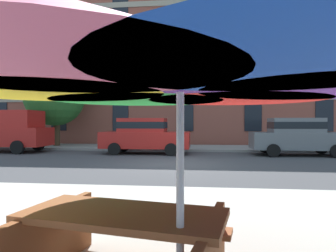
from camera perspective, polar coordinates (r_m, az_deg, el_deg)
ground_plane at (r=11.44m, az=0.83°, el=-7.21°), size 120.00×120.00×0.00m
sidewalk_far at (r=18.18m, az=2.88°, el=-4.10°), size 56.00×3.60×0.12m
apartment_building at (r=26.74m, az=3.96°, el=11.06°), size 39.93×12.08×12.80m
pickup_red at (r=18.24m, az=-28.41°, el=-1.12°), size 5.10×2.12×2.20m
sedan_red at (r=15.26m, az=-4.40°, el=-1.66°), size 4.40×1.98×1.78m
sedan_gray at (r=15.67m, az=23.18°, el=-1.65°), size 4.40×1.98×1.78m
street_tree_left at (r=20.41m, az=-20.64°, el=6.31°), size 3.90×3.97×5.86m
patio_umbrella at (r=2.33m, az=2.32°, el=11.19°), size 3.87×3.59×2.25m
picnic_table at (r=2.92m, az=-8.42°, el=-20.97°), size 2.04×1.82×0.77m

